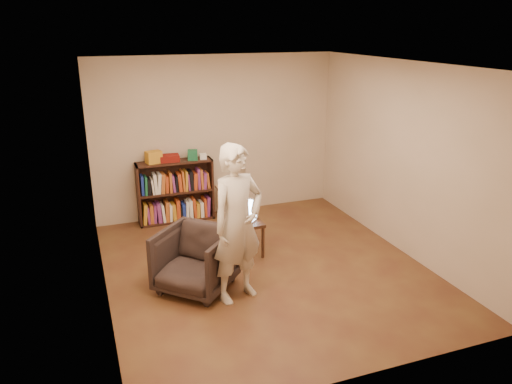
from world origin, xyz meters
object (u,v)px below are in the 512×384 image
object	(u,v)px
stool	(228,193)
side_table	(243,227)
person	(238,224)
laptop	(243,215)
armchair	(195,260)
bookshelf	(176,195)

from	to	relation	value
stool	side_table	xyz separation A→B (m)	(-0.23, -1.42, -0.01)
person	laptop	bearing A→B (deg)	48.56
armchair	person	distance (m)	0.77
bookshelf	side_table	distance (m)	1.68
armchair	stool	bearing A→B (deg)	106.82
armchair	person	xyz separation A→B (m)	(0.42, -0.35, 0.54)
stool	side_table	distance (m)	1.44
laptop	person	world-z (taller)	person
stool	armchair	bearing A→B (deg)	-116.74
laptop	person	bearing A→B (deg)	-64.43
laptop	person	xyz separation A→B (m)	(-0.45, -1.14, 0.37)
laptop	armchair	bearing A→B (deg)	-90.80
stool	laptop	distance (m)	1.36
bookshelf	person	world-z (taller)	person
bookshelf	person	distance (m)	2.68
bookshelf	stool	size ratio (longest dim) A/B	2.32
bookshelf	armchair	distance (m)	2.29
armchair	laptop	xyz separation A→B (m)	(0.87, 0.79, 0.17)
laptop	bookshelf	bearing A→B (deg)	160.39
person	side_table	bearing A→B (deg)	48.30
side_table	person	xyz separation A→B (m)	(-0.43, -1.06, 0.51)
stool	armchair	distance (m)	2.38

